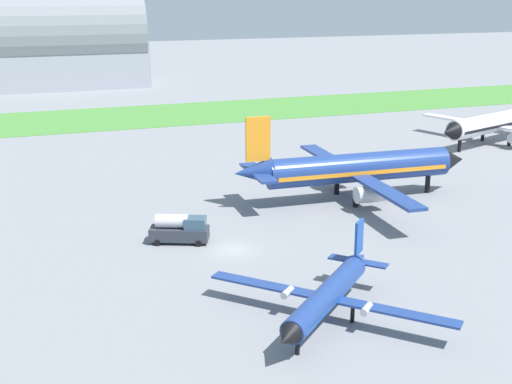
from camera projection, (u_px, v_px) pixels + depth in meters
The scene contains 7 objects.
ground_plane at pixel (232, 250), 75.32m from camera, with size 600.00×600.00×0.00m, color gray.
grass_taxiway_strip at pixel (113, 118), 150.87m from camera, with size 360.00×28.00×0.08m, color #478438.
airplane_parked_jet_far at pixel (494, 123), 124.95m from camera, with size 29.07×29.33×10.72m.
airplane_foreground_turboprop at pixel (328, 294), 58.75m from camera, with size 16.25×17.14×6.66m.
airplane_midfield_jet at pixel (354, 168), 91.93m from camera, with size 33.14×33.78×11.94m.
fuel_truck_near_gate at pixel (180, 229), 77.09m from camera, with size 6.92×4.72×3.29m.
hangar_distant at pixel (34, 43), 193.18m from camera, with size 59.98×26.42×28.29m.
Camera 1 is at (-21.51, -67.13, 27.39)m, focal length 48.79 mm.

